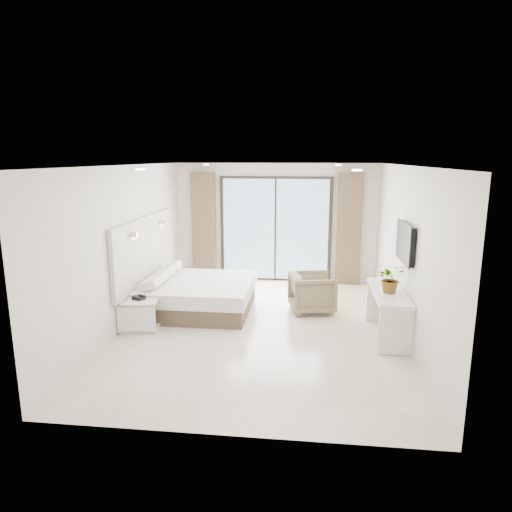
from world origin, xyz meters
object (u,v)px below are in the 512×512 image
object	(u,v)px
bed	(197,295)
nightstand	(141,315)
console_desk	(388,303)
armchair	(312,291)

from	to	relation	value
bed	nightstand	distance (m)	1.29
bed	console_desk	world-z (taller)	console_desk
bed	nightstand	bearing A→B (deg)	-121.86
nightstand	armchair	world-z (taller)	armchair
bed	armchair	xyz separation A→B (m)	(2.15, 0.18, 0.10)
bed	nightstand	size ratio (longest dim) A/B	3.25
nightstand	console_desk	world-z (taller)	console_desk
bed	nightstand	xyz separation A→B (m)	(-0.68, -1.09, -0.04)
bed	console_desk	distance (m)	3.47
nightstand	console_desk	distance (m)	4.03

